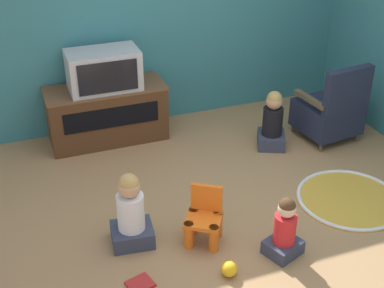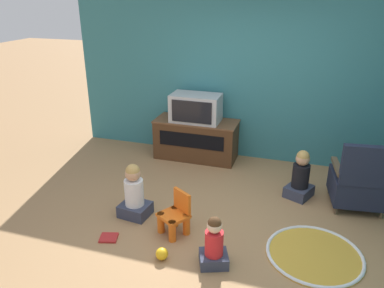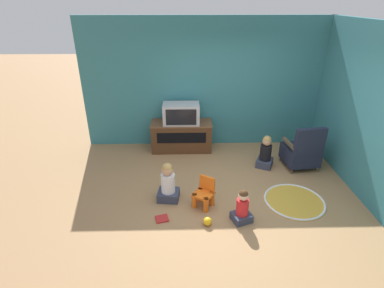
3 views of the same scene
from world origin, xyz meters
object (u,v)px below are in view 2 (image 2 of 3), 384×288
object	(u,v)px
tv_cabinet	(196,139)
television	(196,108)
child_watching_center	(134,194)
book	(109,238)
yellow_kid_chair	(175,217)
toy_ball	(162,254)
black_armchair	(359,183)
child_watching_right	(300,177)
child_watching_left	(214,244)

from	to	relation	value
tv_cabinet	television	xyz separation A→B (m)	(-0.00, -0.03, 0.53)
child_watching_center	book	size ratio (longest dim) A/B	2.98
television	child_watching_center	size ratio (longest dim) A/B	1.12
yellow_kid_chair	toy_ball	size ratio (longest dim) A/B	3.82
tv_cabinet	black_armchair	size ratio (longest dim) A/B	1.42
toy_ball	child_watching_center	bearing A→B (deg)	132.89
television	child_watching_right	xyz separation A→B (m)	(1.70, -0.78, -0.58)
tv_cabinet	yellow_kid_chair	xyz separation A→B (m)	(0.38, -2.07, -0.14)
television	yellow_kid_chair	xyz separation A→B (m)	(0.38, -2.04, -0.67)
child_watching_center	child_watching_right	size ratio (longest dim) A/B	1.03
child_watching_left	child_watching_right	xyz separation A→B (m)	(0.76, 1.67, 0.05)
child_watching_center	tv_cabinet	bearing A→B (deg)	90.08
child_watching_right	television	bearing A→B (deg)	90.14
black_armchair	book	size ratio (longest dim) A/B	4.03
television	child_watching_left	size ratio (longest dim) A/B	1.39
child_watching_right	book	world-z (taller)	child_watching_right
tv_cabinet	yellow_kid_chair	distance (m)	2.11
yellow_kid_chair	television	bearing A→B (deg)	133.23
yellow_kid_chair	book	size ratio (longest dim) A/B	2.14
black_armchair	toy_ball	xyz separation A→B (m)	(-1.99, -1.69, -0.29)
television	black_armchair	size ratio (longest dim) A/B	0.82
yellow_kid_chair	child_watching_center	size ratio (longest dim) A/B	0.72
yellow_kid_chair	child_watching_left	size ratio (longest dim) A/B	0.89
black_armchair	child_watching_left	distance (m)	2.17
tv_cabinet	child_watching_right	size ratio (longest dim) A/B	1.99
child_watching_left	child_watching_center	xyz separation A→B (m)	(-1.15, 0.58, 0.06)
child_watching_center	book	xyz separation A→B (m)	(-0.08, -0.53, -0.29)
black_armchair	child_watching_right	distance (m)	0.71
toy_ball	book	xyz separation A→B (m)	(-0.70, 0.14, -0.05)
yellow_kid_chair	child_watching_right	distance (m)	1.83
black_armchair	child_watching_center	distance (m)	2.81
yellow_kid_chair	child_watching_center	bearing A→B (deg)	-164.39
black_armchair	child_watching_center	size ratio (longest dim) A/B	1.35
child_watching_left	child_watching_center	distance (m)	1.29
black_armchair	child_watching_right	size ratio (longest dim) A/B	1.40
child_watching_left	toy_ball	xyz separation A→B (m)	(-0.53, -0.09, -0.18)
yellow_kid_chair	book	bearing A→B (deg)	-120.03
yellow_kid_chair	book	xyz separation A→B (m)	(-0.67, -0.35, -0.19)
television	book	world-z (taller)	television
tv_cabinet	toy_ball	xyz separation A→B (m)	(0.41, -2.56, -0.27)
television	child_watching_left	bearing A→B (deg)	-68.94
black_armchair	child_watching_right	world-z (taller)	black_armchair
black_armchair	toy_ball	size ratio (longest dim) A/B	7.20
tv_cabinet	child_watching_right	distance (m)	1.88
tv_cabinet	yellow_kid_chair	world-z (taller)	tv_cabinet
television	child_watching_right	bearing A→B (deg)	-24.58
child_watching_center	child_watching_right	bearing A→B (deg)	36.05
television	black_armchair	bearing A→B (deg)	-19.39
black_armchair	child_watching_center	xyz separation A→B (m)	(-2.62, -1.02, -0.05)
television	toy_ball	distance (m)	2.69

